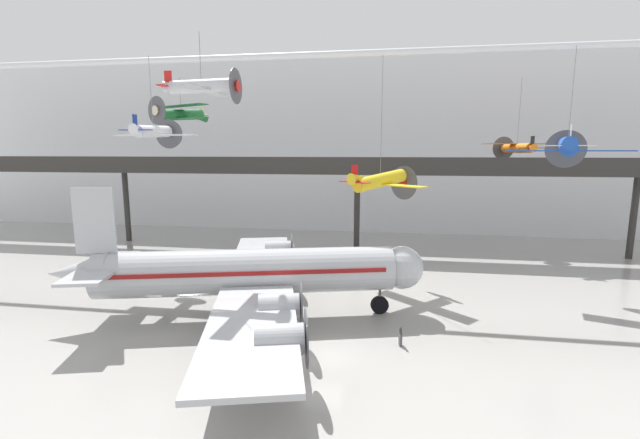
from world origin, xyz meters
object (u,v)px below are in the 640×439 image
suspended_plane_blue_trainer (568,146)px  suspended_plane_orange_highwing (517,148)px  suspended_plane_green_biplane (181,114)px  suspended_plane_silver_racer (202,87)px  suspended_plane_white_twin (153,132)px  info_sign_pedestal (400,338)px  suspended_plane_yellow_lowwing (380,181)px  airliner_silver_main (246,273)px

suspended_plane_blue_trainer → suspended_plane_orange_highwing: 14.67m
suspended_plane_blue_trainer → suspended_plane_green_biplane: (-37.00, 9.27, 3.66)m
suspended_plane_silver_racer → suspended_plane_blue_trainer: bearing=16.8°
suspended_plane_white_twin → info_sign_pedestal: suspended_plane_white_twin is taller
suspended_plane_silver_racer → info_sign_pedestal: suspended_plane_silver_racer is taller
suspended_plane_green_biplane → suspended_plane_yellow_lowwing: bearing=93.8°
suspended_plane_green_biplane → suspended_plane_orange_highwing: bearing=123.7°
suspended_plane_white_twin → airliner_silver_main: bearing=-125.4°
suspended_plane_white_twin → info_sign_pedestal: bearing=-115.8°
suspended_plane_silver_racer → suspended_plane_green_biplane: size_ratio=0.83×
suspended_plane_blue_trainer → suspended_plane_green_biplane: 38.32m
suspended_plane_blue_trainer → suspended_plane_orange_highwing: size_ratio=1.04×
suspended_plane_orange_highwing → suspended_plane_blue_trainer: bearing=162.8°
airliner_silver_main → suspended_plane_yellow_lowwing: suspended_plane_yellow_lowwing is taller
suspended_plane_green_biplane → suspended_plane_white_twin: size_ratio=1.05×
suspended_plane_yellow_lowwing → airliner_silver_main: bearing=176.9°
suspended_plane_blue_trainer → suspended_plane_white_twin: size_ratio=1.21×
suspended_plane_yellow_lowwing → suspended_plane_green_biplane: bearing=109.4°
suspended_plane_yellow_lowwing → suspended_plane_green_biplane: suspended_plane_green_biplane is taller
suspended_plane_blue_trainer → info_sign_pedestal: (-12.91, -11.54, -11.72)m
suspended_plane_white_twin → suspended_plane_yellow_lowwing: bearing=-85.2°
airliner_silver_main → suspended_plane_orange_highwing: (23.88, 23.59, 8.78)m
suspended_plane_orange_highwing → airliner_silver_main: bearing=118.6°
suspended_plane_blue_trainer → suspended_plane_white_twin: 34.28m
suspended_plane_yellow_lowwing → info_sign_pedestal: size_ratio=9.78×
suspended_plane_silver_racer → suspended_plane_white_twin: bearing=140.7°
airliner_silver_main → info_sign_pedestal: 11.39m
suspended_plane_silver_racer → info_sign_pedestal: (13.93, -3.79, -15.77)m
suspended_plane_silver_racer → suspended_plane_blue_trainer: size_ratio=0.72×
suspended_plane_blue_trainer → suspended_plane_white_twin: suspended_plane_white_twin is taller
info_sign_pedestal → suspended_plane_green_biplane: bearing=130.0°
airliner_silver_main → info_sign_pedestal: bearing=-28.6°
suspended_plane_orange_highwing → info_sign_pedestal: bearing=137.2°
suspended_plane_silver_racer → suspended_plane_yellow_lowwing: bearing=34.2°
suspended_plane_white_twin → suspended_plane_orange_highwing: (34.52, 16.22, -1.30)m
suspended_plane_yellow_lowwing → suspended_plane_orange_highwing: bearing=-5.0°
info_sign_pedestal → suspended_plane_white_twin: bearing=145.7°
airliner_silver_main → suspended_plane_white_twin: bearing=130.4°
airliner_silver_main → suspended_plane_green_biplane: bearing=111.6°
info_sign_pedestal → airliner_silver_main: bearing=157.0°
suspended_plane_silver_racer → suspended_plane_white_twin: 10.03m
airliner_silver_main → suspended_plane_orange_highwing: bearing=29.8°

